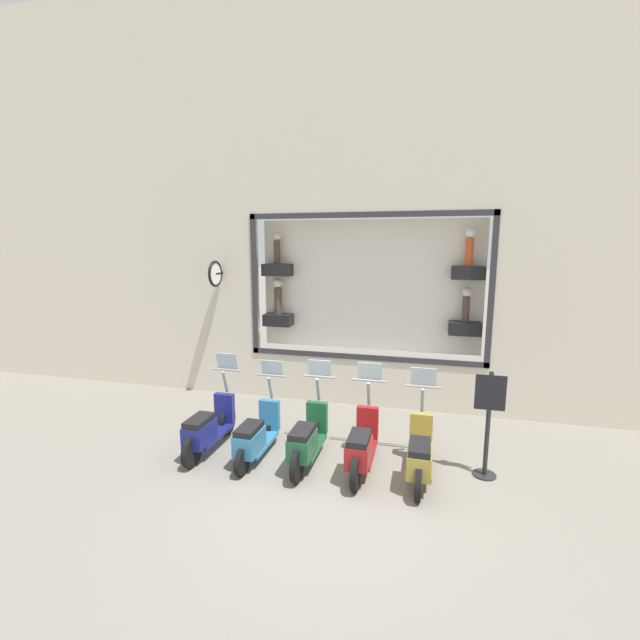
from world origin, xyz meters
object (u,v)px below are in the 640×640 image
scooter_green_2 (307,439)px  shop_sign_post (488,421)px  scooter_teal_3 (256,435)px  scooter_navy_4 (208,428)px  scooter_red_1 (362,445)px  scooter_olive_0 (420,454)px

scooter_green_2 → shop_sign_post: 2.88m
scooter_green_2 → scooter_teal_3: size_ratio=1.01×
scooter_teal_3 → scooter_navy_4: 0.91m
scooter_red_1 → scooter_teal_3: scooter_red_1 is taller
scooter_green_2 → scooter_teal_3: (-0.01, 0.91, -0.03)m
scooter_green_2 → scooter_teal_3: 0.91m
scooter_olive_0 → shop_sign_post: shop_sign_post is taller
scooter_red_1 → scooter_teal_3: 1.81m
scooter_navy_4 → scooter_teal_3: bearing=-90.6°
scooter_green_2 → shop_sign_post: (0.36, -2.82, 0.48)m
scooter_olive_0 → scooter_green_2: size_ratio=0.99×
scooter_green_2 → scooter_olive_0: bearing=-90.2°
scooter_teal_3 → scooter_navy_4: size_ratio=0.99×
scooter_olive_0 → scooter_teal_3: scooter_olive_0 is taller
scooter_green_2 → scooter_red_1: bearing=-90.0°
shop_sign_post → scooter_navy_4: bearing=94.4°
scooter_navy_4 → scooter_olive_0: bearing=-90.1°
scooter_red_1 → scooter_teal_3: (-0.01, 1.81, -0.04)m
scooter_teal_3 → scooter_olive_0: bearing=-89.9°
scooter_red_1 → scooter_navy_4: size_ratio=1.00×
scooter_green_2 → scooter_navy_4: size_ratio=1.00×
scooter_red_1 → shop_sign_post: bearing=-79.5°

